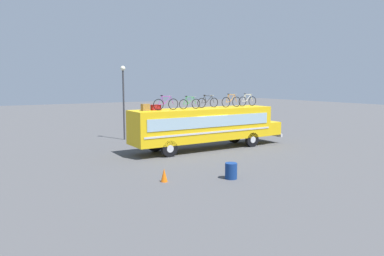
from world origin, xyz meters
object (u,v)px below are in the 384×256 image
(luggage_bag_2, at_px, (156,107))
(traffic_cone, at_px, (164,175))
(bus, at_px, (207,125))
(street_lamp, at_px, (123,92))
(luggage_bag_1, at_px, (145,107))
(rooftop_bicycle_3, at_px, (208,102))
(rooftop_bicycle_4, at_px, (231,102))
(rooftop_bicycle_2, at_px, (190,103))
(rooftop_bicycle_1, at_px, (166,104))
(rooftop_bicycle_5, at_px, (247,101))
(trash_bin, at_px, (231,171))

(luggage_bag_2, distance_m, traffic_cone, 7.23)
(luggage_bag_2, bearing_deg, bus, -3.77)
(bus, relative_size, traffic_cone, 18.43)
(bus, xyz_separation_m, street_lamp, (-3.40, 6.99, 2.14))
(luggage_bag_1, distance_m, luggage_bag_2, 0.78)
(rooftop_bicycle_3, distance_m, rooftop_bicycle_4, 1.80)
(bus, bearing_deg, rooftop_bicycle_2, -178.02)
(rooftop_bicycle_1, xyz_separation_m, rooftop_bicycle_3, (3.56, 0.44, -0.02))
(bus, height_order, traffic_cone, bus)
(bus, height_order, rooftop_bicycle_4, rooftop_bicycle_4)
(luggage_bag_2, distance_m, rooftop_bicycle_1, 0.69)
(bus, relative_size, luggage_bag_1, 25.06)
(rooftop_bicycle_4, distance_m, traffic_cone, 10.71)
(rooftop_bicycle_2, height_order, rooftop_bicycle_5, rooftop_bicycle_5)
(bus, height_order, luggage_bag_2, luggage_bag_2)
(luggage_bag_1, distance_m, rooftop_bicycle_5, 8.39)
(rooftop_bicycle_2, relative_size, rooftop_bicycle_4, 0.98)
(luggage_bag_2, height_order, trash_bin, luggage_bag_2)
(trash_bin, relative_size, traffic_cone, 1.21)
(luggage_bag_2, xyz_separation_m, traffic_cone, (-2.60, -6.17, -2.73))
(luggage_bag_2, relative_size, traffic_cone, 0.95)
(rooftop_bicycle_3, distance_m, rooftop_bicycle_5, 3.50)
(luggage_bag_1, height_order, rooftop_bicycle_1, rooftop_bicycle_1)
(rooftop_bicycle_3, xyz_separation_m, street_lamp, (-3.73, 6.64, 0.60))
(rooftop_bicycle_1, distance_m, rooftop_bicycle_4, 5.32)
(rooftop_bicycle_4, relative_size, trash_bin, 2.18)
(luggage_bag_2, xyz_separation_m, rooftop_bicycle_4, (5.87, -0.33, 0.23))
(rooftop_bicycle_1, height_order, traffic_cone, rooftop_bicycle_1)
(street_lamp, bearing_deg, luggage_bag_2, -93.32)
(rooftop_bicycle_2, bearing_deg, rooftop_bicycle_4, -0.49)
(bus, distance_m, traffic_cone, 8.82)
(rooftop_bicycle_5, distance_m, trash_bin, 10.67)
(rooftop_bicycle_2, xyz_separation_m, rooftop_bicycle_3, (1.75, 0.40, 0.01))
(traffic_cone, bearing_deg, rooftop_bicycle_5, 30.80)
(rooftop_bicycle_4, distance_m, trash_bin, 9.39)
(luggage_bag_2, relative_size, street_lamp, 0.10)
(rooftop_bicycle_2, height_order, rooftop_bicycle_4, rooftop_bicycle_4)
(luggage_bag_1, distance_m, traffic_cone, 6.94)
(luggage_bag_2, distance_m, rooftop_bicycle_3, 4.13)
(luggage_bag_2, distance_m, rooftop_bicycle_5, 7.62)
(trash_bin, distance_m, street_lamp, 14.55)
(rooftop_bicycle_5, bearing_deg, bus, -177.35)
(luggage_bag_1, relative_size, rooftop_bicycle_1, 0.26)
(luggage_bag_2, distance_m, rooftop_bicycle_2, 2.40)
(trash_bin, bearing_deg, bus, 64.71)
(luggage_bag_1, xyz_separation_m, luggage_bag_2, (0.77, 0.08, -0.04))
(bus, relative_size, rooftop_bicycle_3, 6.77)
(luggage_bag_2, xyz_separation_m, street_lamp, (0.39, 6.74, 0.81))
(trash_bin, bearing_deg, rooftop_bicycle_4, 52.30)
(rooftop_bicycle_4, height_order, rooftop_bicycle_5, rooftop_bicycle_4)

